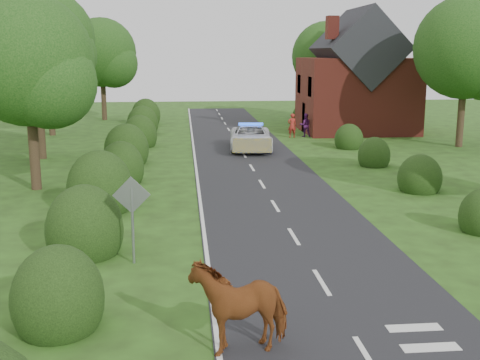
{
  "coord_description": "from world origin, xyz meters",
  "views": [
    {
      "loc": [
        -3.52,
        -14.52,
        5.9
      ],
      "look_at": [
        -1.48,
        7.0,
        1.3
      ],
      "focal_mm": 45.0,
      "sensor_mm": 36.0,
      "label": 1
    }
  ],
  "objects": [
    {
      "name": "tree_left_b",
      "position": [
        -11.25,
        19.86,
        5.04
      ],
      "size": [
        5.74,
        5.6,
        8.07
      ],
      "color": "#332316",
      "rests_on": "ground"
    },
    {
      "name": "pedestrian_red",
      "position": [
        4.13,
        27.18,
        0.85
      ],
      "size": [
        0.66,
        0.46,
        1.7
      ],
      "primitive_type": "imported",
      "rotation": [
        0.0,
        0.0,
        3.24
      ],
      "color": "#A12620",
      "rests_on": "ground"
    },
    {
      "name": "ground",
      "position": [
        0.0,
        0.0,
        0.0
      ],
      "size": [
        120.0,
        120.0,
        0.0
      ],
      "primitive_type": "plane",
      "color": "#283D18"
    },
    {
      "name": "hedgerow_left",
      "position": [
        -6.51,
        11.69,
        0.75
      ],
      "size": [
        2.75,
        50.41,
        3.0
      ],
      "color": "black",
      "rests_on": "ground"
    },
    {
      "name": "road_sign",
      "position": [
        -5.0,
        2.0,
        1.65
      ],
      "size": [
        1.06,
        0.08,
        2.53
      ],
      "color": "gray",
      "rests_on": "ground"
    },
    {
      "name": "tree_right_c",
      "position": [
        9.27,
        37.85,
        5.34
      ],
      "size": [
        6.15,
        6.0,
        8.58
      ],
      "color": "#332316",
      "rests_on": "ground"
    },
    {
      "name": "road_markings",
      "position": [
        -1.6,
        12.93,
        0.03
      ],
      "size": [
        4.96,
        70.0,
        0.01
      ],
      "color": "white",
      "rests_on": "road"
    },
    {
      "name": "tree_left_c",
      "position": [
        -12.7,
        29.83,
        6.53
      ],
      "size": [
        6.97,
        6.8,
        10.22
      ],
      "color": "#332316",
      "rests_on": "ground"
    },
    {
      "name": "pedestrian_purple",
      "position": [
        5.14,
        27.47,
        0.83
      ],
      "size": [
        0.81,
        0.64,
        1.66
      ],
      "primitive_type": "imported",
      "rotation": [
        0.0,
        0.0,
        3.13
      ],
      "color": "#601F6A",
      "rests_on": "ground"
    },
    {
      "name": "road",
      "position": [
        0.0,
        15.0,
        0.01
      ],
      "size": [
        6.0,
        70.0,
        0.02
      ],
      "primitive_type": "cube",
      "color": "black",
      "rests_on": "ground"
    },
    {
      "name": "hedgerow_right",
      "position": [
        6.6,
        11.21,
        0.55
      ],
      "size": [
        2.1,
        45.78,
        2.1
      ],
      "color": "black",
      "rests_on": "ground"
    },
    {
      "name": "house",
      "position": [
        9.49,
        30.0,
        3.79
      ],
      "size": [
        8.0,
        7.4,
        9.17
      ],
      "color": "maroon",
      "rests_on": "ground"
    },
    {
      "name": "tree_left_d",
      "position": [
        -10.23,
        39.85,
        5.64
      ],
      "size": [
        6.15,
        6.0,
        8.89
      ],
      "color": "#332316",
      "rests_on": "ground"
    },
    {
      "name": "tree_left_a",
      "position": [
        -9.75,
        11.86,
        5.34
      ],
      "size": [
        5.74,
        5.6,
        8.38
      ],
      "color": "#332316",
      "rests_on": "ground"
    },
    {
      "name": "cow",
      "position": [
        -2.46,
        -3.19,
        0.79
      ],
      "size": [
        2.44,
        1.68,
        1.57
      ],
      "primitive_type": "imported",
      "rotation": [
        0.0,
        0.0,
        -1.32
      ],
      "color": "brown",
      "rests_on": "ground"
    },
    {
      "name": "police_van",
      "position": [
        0.61,
        22.02,
        0.76
      ],
      "size": [
        2.94,
        5.67,
        1.66
      ],
      "rotation": [
        0.0,
        0.0,
        -0.08
      ],
      "color": "white",
      "rests_on": "ground"
    },
    {
      "name": "tree_right_b",
      "position": [
        14.29,
        21.84,
        5.94
      ],
      "size": [
        6.56,
        6.4,
        9.4
      ],
      "color": "#332316",
      "rests_on": "ground"
    }
  ]
}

